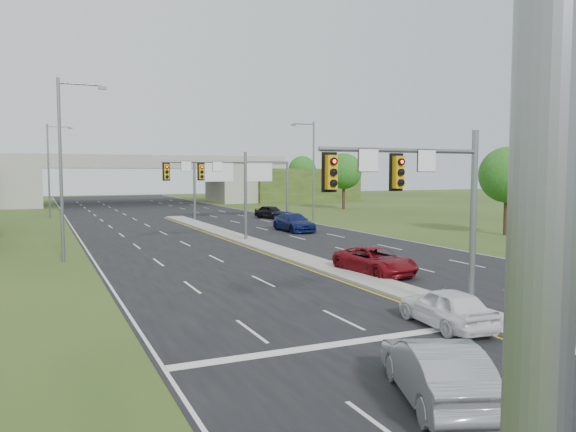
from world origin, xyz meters
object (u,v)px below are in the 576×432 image
Objects in this scene: car_white at (446,307)px; signal_mast_far at (218,181)px; sign_gantry at (241,174)px; signal_mast_near at (426,193)px; car_far_b at (294,222)px; car_far_a at (375,261)px; overpass at (134,183)px; car_far_c at (271,212)px; car_silver at (436,370)px.

signal_mast_far is at bearing -84.95° from car_white.
sign_gantry is at bearing -96.40° from car_white.
car_far_b is at bearing 73.78° from signal_mast_near.
signal_mast_far is 1.37× the size of car_far_a.
overpass is 71.17m from car_far_a.
signal_mast_far is at bearing -142.04° from car_far_c.
signal_mast_near reaches higher than car_silver.
car_far_a is 35.99m from car_far_c.
signal_mast_near is 0.09× the size of overpass.
overpass is 15.62× the size of car_far_a.
signal_mast_far is at bearing 96.15° from car_far_a.
car_far_b reaches higher than car_silver.
car_far_c reaches higher than car_silver.
car_white is 46.25m from car_far_c.
car_far_c is at bearing 74.46° from signal_mast_near.
car_silver is at bearing -97.59° from signal_mast_far.
car_silver is at bearing -110.93° from car_far_b.
signal_mast_near is at bearing -59.09° from car_white.
car_silver reaches higher than car_far_a.
car_far_a is (3.38, 9.73, 0.00)m from car_white.
car_white is at bearing -100.61° from sign_gantry.
overpass is (2.26, 55.07, -1.17)m from signal_mast_far.
car_far_c is (16.32, 49.71, 0.01)m from car_silver.
overpass is 37.57m from car_far_c.
car_silver is 1.02× the size of car_far_c.
signal_mast_near reaches higher than car_far_a.
sign_gantry is 2.05× the size of car_far_b.
overpass reaches higher than car_far_c.
signal_mast_near is 45.79m from car_far_c.
car_silver is 16.69m from car_far_a.
sign_gantry is at bearing 143.14° from car_far_c.
signal_mast_far is at bearing -114.11° from sign_gantry.
overpass is (2.26, 80.07, -1.17)m from signal_mast_near.
car_silver is 0.81× the size of car_far_b.
signal_mast_far reaches higher than car_far_a.
car_far_a is at bearing -76.79° from signal_mast_far.
signal_mast_far reaches higher than car_white.
car_far_b is (12.89, 35.98, 0.06)m from car_silver.
car_white is at bearing -111.65° from car_silver.
sign_gantry is 2.79× the size of car_white.
car_far_a is (-5.18, -36.02, -4.51)m from sign_gantry.
signal_mast_near reaches higher than sign_gantry.
car_white is 10.30m from car_far_a.
overpass reaches higher than signal_mast_far.
overpass is 17.41× the size of car_silver.
car_white is at bearing -116.24° from car_far_a.
overpass is 50.34m from car_far_b.
car_far_c reaches higher than car_white.
sign_gantry is at bearing -84.23° from car_silver.
signal_mast_far is 26.07m from car_white.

